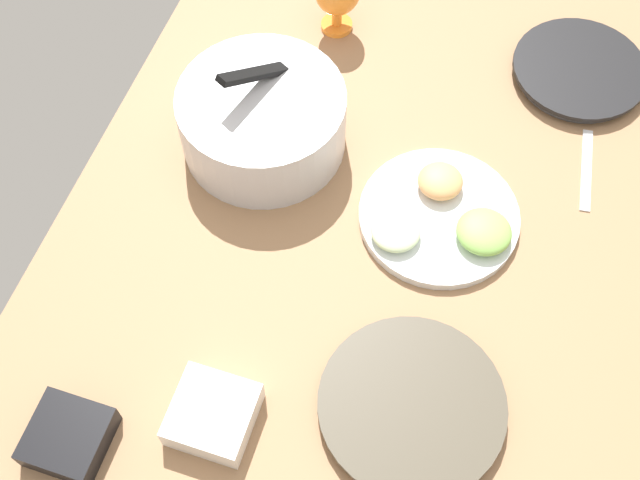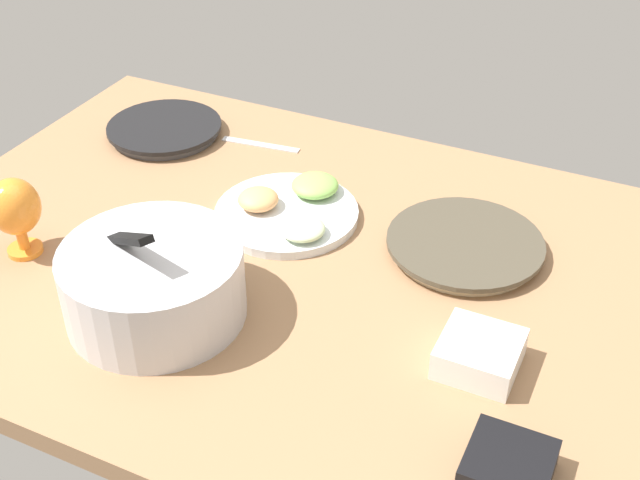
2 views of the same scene
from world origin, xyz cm
name	(u,v)px [view 2 (image 2 of 2)]	position (x,y,z in cm)	size (l,w,h in cm)	color
ground_plane	(323,276)	(0.00, 0.00, -2.00)	(160.00, 104.00, 4.00)	#99704C
dinner_plate_left	(465,245)	(-21.41, -15.60, 1.34)	(28.74, 28.74, 2.58)	beige
dinner_plate_right	(165,130)	(53.19, -29.44, 1.37)	(25.69, 25.69, 2.64)	#4C4C51
mixing_bowl	(153,281)	(19.55, 22.93, 6.84)	(30.07, 29.68, 19.85)	silver
fruit_platter	(289,209)	(12.71, -11.88, 1.76)	(27.83, 27.83, 5.35)	silver
hurricane_glass_orange	(15,209)	(51.23, 18.90, 9.42)	(9.15, 9.15, 15.25)	orange
square_bowl_white	(480,352)	(-32.26, 12.32, 2.85)	(12.00, 12.00, 5.12)	white
square_bowl_black	(508,466)	(-41.88, 31.43, 2.52)	(11.25, 11.25, 4.53)	black
fork_by_right_plate	(260,144)	(31.39, -34.48, 0.30)	(18.00, 1.80, 0.60)	silver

